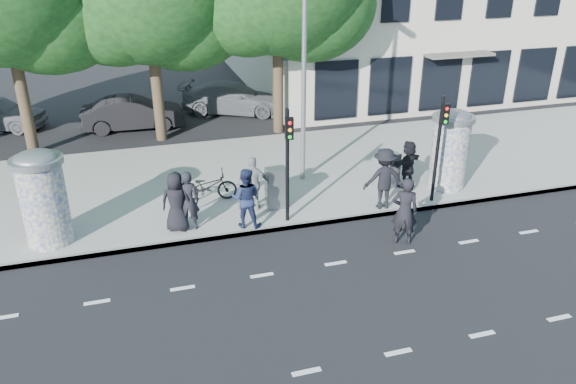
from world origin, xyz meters
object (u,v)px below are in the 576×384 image
object	(u,v)px
bicycle	(208,186)
car_mid	(133,113)
ped_f	(408,164)
ad_column_left	(43,196)
ped_c	(246,198)
ped_a	(176,202)
ad_column_right	(450,147)
ped_d	(384,179)
ped_e	(254,184)
traffic_pole_far	(440,139)
traffic_pole_near	(288,155)
ped_b	(188,200)
cabinet_left	(276,188)
street_lamp	(305,43)
man_road	(405,211)
car_right	(234,98)
cabinet_right	(390,170)

from	to	relation	value
bicycle	car_mid	xyz separation A→B (m)	(-1.90, 8.57, 0.09)
ped_f	car_mid	world-z (taller)	ped_f
ad_column_left	car_mid	size ratio (longest dim) A/B	0.60
ad_column_left	ped_c	world-z (taller)	ad_column_left
ped_a	car_mid	size ratio (longest dim) A/B	0.40
ad_column_right	ped_a	distance (m)	8.99
ped_a	ped_f	xyz separation A→B (m)	(7.70, 0.93, -0.09)
ped_d	ped_e	distance (m)	3.97
ped_c	ped_e	bearing A→B (deg)	-94.61
ad_column_left	ad_column_right	bearing A→B (deg)	0.92
ped_d	ped_f	size ratio (longest dim) A/B	1.20
traffic_pole_far	ped_f	size ratio (longest dim) A/B	2.12
traffic_pole_near	ped_b	xyz separation A→B (m)	(-2.84, 0.37, -1.19)
cabinet_left	ped_d	bearing A→B (deg)	-21.63
ped_b	ped_c	distance (m)	1.63
traffic_pole_far	car_mid	size ratio (longest dim) A/B	0.78
street_lamp	ped_b	xyz separation A→B (m)	(-4.24, -2.48, -3.75)
bicycle	cabinet_left	world-z (taller)	cabinet_left
man_road	ped_a	bearing A→B (deg)	0.72
ad_column_right	bicycle	size ratio (longest dim) A/B	1.43
cabinet_left	car_right	xyz separation A→B (m)	(0.88, 10.84, -0.07)
traffic_pole_near	ped_e	world-z (taller)	traffic_pole_near
traffic_pole_near	ad_column_left	bearing A→B (deg)	173.89
ped_a	bicycle	size ratio (longest dim) A/B	0.96
car_right	traffic_pole_near	bearing A→B (deg)	-159.89
ad_column_right	street_lamp	bearing A→B (deg)	156.27
ped_b	ped_d	bearing A→B (deg)	-169.84
traffic_pole_near	ped_e	distance (m)	1.80
street_lamp	ped_f	size ratio (longest dim) A/B	5.00
street_lamp	cabinet_left	bearing A→B (deg)	-128.73
ad_column_right	ped_d	distance (m)	2.89
ped_b	man_road	xyz separation A→B (m)	(5.62, -2.24, -0.06)
traffic_pole_near	man_road	xyz separation A→B (m)	(2.78, -1.87, -1.25)
traffic_pole_far	bicycle	bearing A→B (deg)	162.95
ped_f	cabinet_right	bearing A→B (deg)	-37.66
ad_column_left	car_right	xyz separation A→B (m)	(7.41, 11.15, -0.81)
traffic_pole_far	man_road	world-z (taller)	traffic_pole_far
ped_c	car_mid	size ratio (longest dim) A/B	0.41
traffic_pole_far	ped_a	bearing A→B (deg)	177.34
ad_column_right	traffic_pole_near	size ratio (longest dim) A/B	0.78
man_road	cabinet_left	distance (m)	4.06
ad_column_right	ped_a	size ratio (longest dim) A/B	1.50
ped_c	ad_column_right	bearing A→B (deg)	-152.74
ad_column_left	ped_e	bearing A→B (deg)	3.48
car_mid	car_right	distance (m)	4.89
car_right	traffic_pole_far	bearing A→B (deg)	-137.38
ad_column_right	ped_a	bearing A→B (deg)	-176.57
car_right	ped_c	bearing A→B (deg)	-165.84
ped_c	ped_d	size ratio (longest dim) A/B	0.92
ad_column_left	traffic_pole_far	size ratio (longest dim) A/B	0.78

